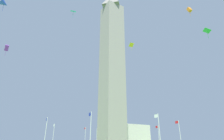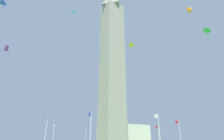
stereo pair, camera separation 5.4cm
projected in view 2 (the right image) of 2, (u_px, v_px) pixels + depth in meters
name	position (u px, v px, depth m)	size (l,w,h in m)	color
obelisk_monument	(112.00, 61.00, 57.74)	(6.01, 6.01, 54.63)	gray
flagpole_n	(85.00, 139.00, 62.91)	(1.12, 0.14, 8.63)	silver
flagpole_ne	(53.00, 138.00, 52.85)	(1.12, 0.14, 8.63)	silver
flagpole_e	(45.00, 135.00, 40.65)	(1.12, 0.14, 8.63)	silver
flagpole_se	(90.00, 133.00, 33.46)	(1.12, 0.14, 8.63)	silver
flagpole_s	(159.00, 134.00, 35.48)	(1.12, 0.14, 8.63)	silver
flagpole_sw	(180.00, 136.00, 45.54)	(1.12, 0.14, 8.63)	silver
flagpole_w	(159.00, 138.00, 57.74)	(1.12, 0.14, 8.63)	silver
flagpole_nw	(123.00, 139.00, 64.93)	(1.12, 0.14, 8.63)	silver
kite_yellow_diamond	(131.00, 45.00, 50.64)	(1.21, 1.38, 2.11)	yellow
kite_blue_delta	(4.00, 4.00, 36.10)	(1.50, 1.74, 2.73)	blue
kite_green_diamond	(207.00, 31.00, 34.85)	(1.64, 1.60, 2.02)	green
kite_cyan_diamond	(73.00, 12.00, 44.11)	(1.42, 1.51, 2.10)	#33C6D1
kite_purple_box	(7.00, 48.00, 41.90)	(1.35, 0.75, 2.81)	purple
kite_orange_box	(189.00, 10.00, 30.89)	(0.88, 0.66, 1.86)	orange
distant_building	(122.00, 139.00, 84.95)	(25.42, 12.87, 10.82)	beige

